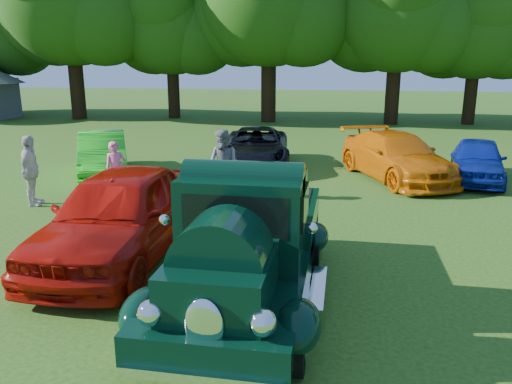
% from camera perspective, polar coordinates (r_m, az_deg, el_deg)
% --- Properties ---
extents(ground, '(120.00, 120.00, 0.00)m').
position_cam_1_polar(ground, '(8.68, -0.71, -9.92)').
color(ground, '#1E4C11').
rests_on(ground, ground).
extents(hero_pickup, '(2.45, 5.27, 2.06)m').
position_cam_1_polar(hero_pickup, '(7.65, -1.01, -6.17)').
color(hero_pickup, black).
rests_on(hero_pickup, ground).
extents(red_convertible, '(2.17, 5.07, 1.71)m').
position_cam_1_polar(red_convertible, '(9.67, -15.29, -2.46)').
color(red_convertible, '#A90F07').
rests_on(red_convertible, ground).
extents(back_car_lime, '(3.16, 4.38, 1.37)m').
position_cam_1_polar(back_car_lime, '(17.27, -17.14, 4.25)').
color(back_car_lime, '#1FC41A').
rests_on(back_car_lime, ground).
extents(back_car_black, '(2.91, 5.15, 1.36)m').
position_cam_1_polar(back_car_black, '(17.70, 0.03, 5.12)').
color(back_car_black, black).
rests_on(back_car_black, ground).
extents(back_car_orange, '(3.89, 5.41, 1.46)m').
position_cam_1_polar(back_car_orange, '(16.35, 15.74, 3.95)').
color(back_car_orange, '#D06307').
rests_on(back_car_orange, ground).
extents(back_car_blue, '(2.33, 4.13, 1.33)m').
position_cam_1_polar(back_car_blue, '(16.93, 23.95, 3.36)').
color(back_car_blue, navy).
rests_on(back_car_blue, ground).
extents(spectator_pink, '(0.68, 0.64, 1.55)m').
position_cam_1_polar(spectator_pink, '(14.01, -15.71, 2.43)').
color(spectator_pink, pink).
rests_on(spectator_pink, ground).
extents(spectator_grey, '(1.12, 1.01, 1.88)m').
position_cam_1_polar(spectator_grey, '(13.40, -3.72, 3.13)').
color(spectator_grey, slate).
rests_on(spectator_grey, ground).
extents(spectator_white, '(0.73, 1.15, 1.82)m').
position_cam_1_polar(spectator_white, '(13.98, -24.36, 2.20)').
color(spectator_white, beige).
rests_on(spectator_white, ground).
extents(tree_line, '(61.50, 9.52, 11.74)m').
position_cam_1_polar(tree_line, '(31.42, 5.55, 20.15)').
color(tree_line, black).
rests_on(tree_line, ground).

